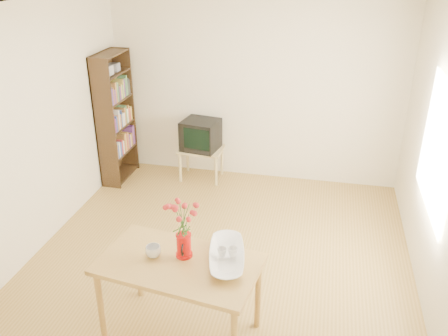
% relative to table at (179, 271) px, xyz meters
% --- Properties ---
extents(room, '(4.50, 4.50, 4.50)m').
position_rel_table_xyz_m(room, '(0.12, 1.00, 0.64)').
color(room, olive).
rests_on(room, ground).
extents(table, '(1.38, 0.91, 0.75)m').
position_rel_table_xyz_m(table, '(0.00, 0.00, 0.00)').
color(table, '#AB7F3A').
rests_on(table, ground).
extents(tv_stand, '(0.60, 0.45, 0.46)m').
position_rel_table_xyz_m(tv_stand, '(-0.61, 2.96, -0.27)').
color(tv_stand, tan).
rests_on(tv_stand, ground).
extents(bookshelf, '(0.28, 0.70, 1.80)m').
position_rel_table_xyz_m(bookshelf, '(-1.76, 2.74, 0.18)').
color(bookshelf, black).
rests_on(bookshelf, ground).
extents(pitcher, '(0.14, 0.22, 0.21)m').
position_rel_table_xyz_m(pitcher, '(0.02, 0.09, 0.19)').
color(pitcher, red).
rests_on(pitcher, table).
extents(flowers, '(0.24, 0.24, 0.34)m').
position_rel_table_xyz_m(flowers, '(0.02, 0.09, 0.46)').
color(flowers, red).
rests_on(flowers, pitcher).
extents(mug, '(0.15, 0.15, 0.10)m').
position_rel_table_xyz_m(mug, '(-0.23, 0.03, 0.14)').
color(mug, white).
rests_on(mug, table).
extents(bowl, '(0.51, 0.51, 0.40)m').
position_rel_table_xyz_m(bowl, '(0.37, 0.12, 0.29)').
color(bowl, white).
rests_on(bowl, table).
extents(teacup_a, '(0.09, 0.09, 0.06)m').
position_rel_table_xyz_m(teacup_a, '(0.33, 0.12, 0.25)').
color(teacup_a, white).
rests_on(teacup_a, bowl).
extents(teacup_b, '(0.09, 0.09, 0.07)m').
position_rel_table_xyz_m(teacup_b, '(0.41, 0.14, 0.25)').
color(teacup_b, white).
rests_on(teacup_b, bowl).
extents(television, '(0.54, 0.51, 0.42)m').
position_rel_table_xyz_m(television, '(-0.61, 2.98, 0.01)').
color(television, black).
rests_on(television, tv_stand).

